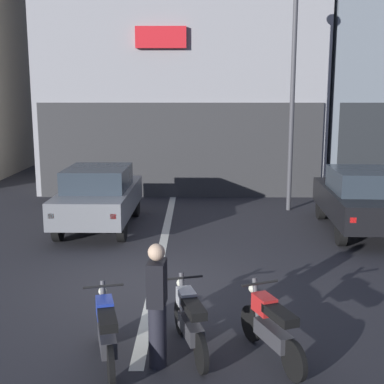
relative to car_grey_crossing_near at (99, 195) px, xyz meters
name	(u,v)px	position (x,y,z in m)	size (l,w,h in m)	color
ground_plane	(154,286)	(1.76, -4.21, -0.89)	(120.00, 120.00, 0.00)	#2B2B30
lane_centre_line	(170,212)	(1.76, 1.79, -0.88)	(0.20, 18.00, 0.01)	silver
building_mid_block	(183,4)	(2.02, 8.97, 6.22)	(9.94, 9.78, 14.23)	#9E9EA3
car_grey_crossing_near	(99,195)	(0.00, 0.00, 0.00)	(1.82, 4.12, 1.64)	black
car_black_parked_kerbside	(362,198)	(6.78, -0.35, 0.00)	(1.97, 4.19, 1.64)	black
street_lamp	(293,75)	(5.38, 2.18, 3.15)	(0.36, 0.36, 6.61)	#47474C
motorcycle_blue_row_leftmost	(106,331)	(1.35, -6.99, -0.43)	(0.59, 1.64, 0.98)	black
motorcycle_silver_row_left_mid	(190,320)	(2.45, -6.65, -0.43)	(0.61, 1.63, 0.98)	black
motorcycle_red_row_centre	(271,327)	(3.54, -6.85, -0.43)	(0.73, 1.58, 0.98)	black
person_by_motorcycles	(157,305)	(2.03, -7.06, -0.03)	(0.25, 0.38, 1.67)	#23232D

